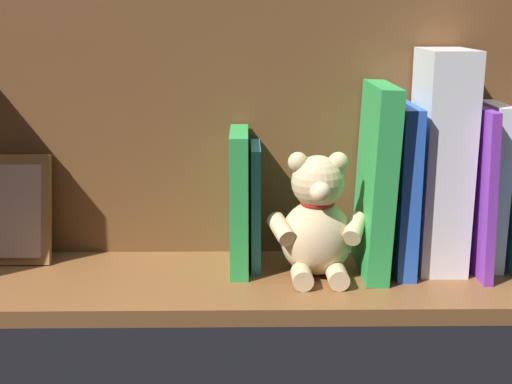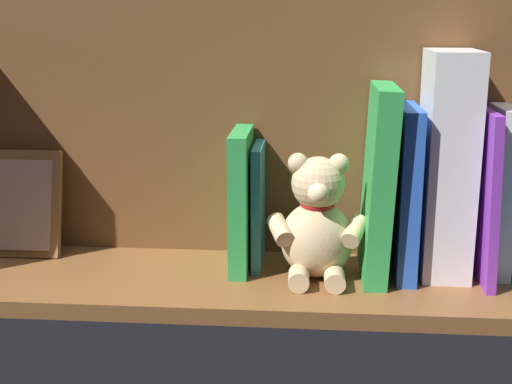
# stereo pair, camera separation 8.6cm
# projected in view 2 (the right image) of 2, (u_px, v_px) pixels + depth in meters

# --- Properties ---
(ground_plane) EXTENTS (0.99, 0.24, 0.02)m
(ground_plane) POSITION_uv_depth(u_px,v_px,m) (256.00, 281.00, 0.96)
(ground_plane) COLOR brown
(shelf_back_panel) EXTENTS (0.99, 0.02, 0.38)m
(shelf_back_panel) POSITION_uv_depth(u_px,v_px,m) (262.00, 124.00, 1.01)
(shelf_back_panel) COLOR brown
(shelf_back_panel) RESTS_ON ground_plane
(book_3) EXTENTS (0.02, 0.10, 0.23)m
(book_3) POSITION_uv_depth(u_px,v_px,m) (500.00, 191.00, 0.94)
(book_3) COLOR silver
(book_3) RESTS_ON ground_plane
(book_4) EXTENTS (0.02, 0.14, 0.23)m
(book_4) POSITION_uv_depth(u_px,v_px,m) (483.00, 195.00, 0.93)
(book_4) COLOR purple
(book_4) RESTS_ON ground_plane
(dictionary_thick_white) EXTENTS (0.06, 0.11, 0.30)m
(dictionary_thick_white) POSITION_uv_depth(u_px,v_px,m) (447.00, 165.00, 0.93)
(dictionary_thick_white) COLOR silver
(dictionary_thick_white) RESTS_ON ground_plane
(book_5) EXTENTS (0.03, 0.13, 0.23)m
(book_5) POSITION_uv_depth(u_px,v_px,m) (405.00, 192.00, 0.94)
(book_5) COLOR blue
(book_5) RESTS_ON ground_plane
(book_6) EXTENTS (0.04, 0.14, 0.26)m
(book_6) POSITION_uv_depth(u_px,v_px,m) (378.00, 182.00, 0.93)
(book_6) COLOR green
(book_6) RESTS_ON ground_plane
(teddy_bear) EXTENTS (0.14, 0.11, 0.17)m
(teddy_bear) POSITION_uv_depth(u_px,v_px,m) (317.00, 224.00, 0.93)
(teddy_bear) COLOR #D1B284
(teddy_bear) RESTS_ON ground_plane
(book_7) EXTENTS (0.01, 0.10, 0.17)m
(book_7) POSITION_uv_depth(u_px,v_px,m) (262.00, 206.00, 0.98)
(book_7) COLOR teal
(book_7) RESTS_ON ground_plane
(book_8) EXTENTS (0.02, 0.12, 0.19)m
(book_8) POSITION_uv_depth(u_px,v_px,m) (241.00, 200.00, 0.96)
(book_8) COLOR green
(book_8) RESTS_ON ground_plane
(picture_frame_leaning) EXTENTS (0.14, 0.05, 0.15)m
(picture_frame_leaning) POSITION_uv_depth(u_px,v_px,m) (13.00, 204.00, 1.03)
(picture_frame_leaning) COLOR brown
(picture_frame_leaning) RESTS_ON ground_plane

